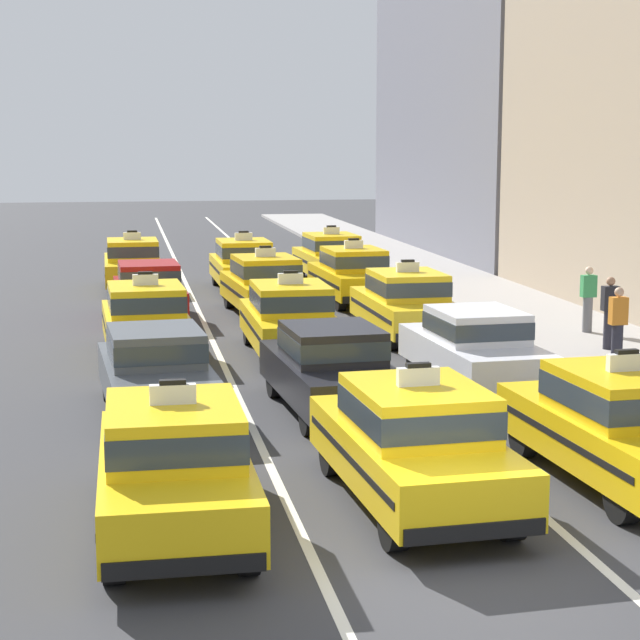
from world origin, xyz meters
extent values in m
plane|color=#353538|center=(0.00, 0.00, 0.00)|extent=(160.00, 160.00, 0.00)
cube|color=silver|center=(-1.60, 20.00, 0.00)|extent=(0.14, 80.00, 0.01)
cube|color=silver|center=(1.60, 20.00, 0.00)|extent=(0.14, 80.00, 0.01)
cube|color=#9E9993|center=(7.20, 15.00, 0.07)|extent=(4.00, 90.00, 0.15)
cube|color=slate|center=(12.20, 35.19, 10.58)|extent=(6.00, 18.61, 21.16)
cylinder|color=black|center=(-3.86, 3.82, 0.32)|extent=(0.24, 0.64, 0.64)
cylinder|color=black|center=(-2.39, 3.82, 0.32)|extent=(0.24, 0.64, 0.64)
cylinder|color=black|center=(-3.87, 0.76, 0.32)|extent=(0.24, 0.64, 0.64)
cylinder|color=black|center=(-2.39, 0.76, 0.32)|extent=(0.24, 0.64, 0.64)
cube|color=yellow|center=(-3.13, 2.29, 0.67)|extent=(1.80, 4.50, 0.70)
cube|color=black|center=(-3.13, 2.29, 0.72)|extent=(1.82, 4.14, 0.10)
cube|color=yellow|center=(-3.13, 2.14, 1.34)|extent=(1.60, 2.10, 0.64)
cube|color=#2D3842|center=(-3.13, 2.14, 1.34)|extent=(1.62, 2.12, 0.35)
cube|color=white|center=(-3.13, 2.14, 1.78)|extent=(0.56, 0.12, 0.24)
cube|color=black|center=(-3.13, 2.14, 1.93)|extent=(0.32, 0.11, 0.06)
cube|color=black|center=(-3.13, 4.50, 0.42)|extent=(1.71, 0.14, 0.20)
cube|color=black|center=(-3.13, 0.08, 0.42)|extent=(1.71, 0.14, 0.20)
cylinder|color=black|center=(-4.00, 9.57, 0.32)|extent=(0.29, 0.66, 0.64)
cylinder|color=black|center=(-2.56, 9.68, 0.32)|extent=(0.29, 0.66, 0.64)
cylinder|color=black|center=(-3.79, 6.74, 0.32)|extent=(0.29, 0.66, 0.64)
cylinder|color=black|center=(-2.35, 6.85, 0.32)|extent=(0.29, 0.66, 0.64)
cube|color=#4C5156|center=(-3.17, 8.21, 0.65)|extent=(2.07, 4.42, 0.66)
cube|color=#4C5156|center=(-3.16, 8.11, 1.28)|extent=(1.70, 2.01, 0.60)
cube|color=#2D3842|center=(-3.16, 8.11, 1.28)|extent=(1.72, 2.03, 0.33)
cylinder|color=black|center=(-4.03, 15.11, 0.32)|extent=(0.27, 0.65, 0.64)
cylinder|color=black|center=(-2.55, 15.18, 0.32)|extent=(0.27, 0.65, 0.64)
cylinder|color=black|center=(-3.88, 12.05, 0.32)|extent=(0.27, 0.65, 0.64)
cylinder|color=black|center=(-2.41, 12.12, 0.32)|extent=(0.27, 0.65, 0.64)
cube|color=yellow|center=(-3.22, 13.62, 0.67)|extent=(2.01, 4.58, 0.70)
cube|color=black|center=(-3.22, 13.62, 0.72)|extent=(2.01, 4.22, 0.10)
cube|color=yellow|center=(-3.21, 13.47, 1.34)|extent=(1.70, 2.17, 0.64)
cube|color=#2D3842|center=(-3.21, 13.47, 1.34)|extent=(1.72, 2.19, 0.35)
cube|color=white|center=(-3.21, 13.47, 1.78)|extent=(0.57, 0.15, 0.24)
cube|color=black|center=(-3.21, 13.47, 1.93)|extent=(0.32, 0.12, 0.06)
cube|color=black|center=(-3.32, 15.82, 0.42)|extent=(1.71, 0.22, 0.20)
cube|color=black|center=(-3.11, 11.41, 0.42)|extent=(1.71, 0.22, 0.20)
cylinder|color=black|center=(-3.80, 20.31, 0.32)|extent=(0.26, 0.65, 0.64)
cylinder|color=black|center=(-2.36, 20.37, 0.32)|extent=(0.26, 0.65, 0.64)
cylinder|color=black|center=(-3.69, 17.47, 0.32)|extent=(0.26, 0.65, 0.64)
cylinder|color=black|center=(-2.25, 17.53, 0.32)|extent=(0.26, 0.65, 0.64)
cube|color=maroon|center=(-3.02, 18.92, 0.65)|extent=(1.93, 4.37, 0.66)
cube|color=maroon|center=(-3.02, 18.82, 1.28)|extent=(1.63, 1.96, 0.60)
cube|color=#2D3842|center=(-3.02, 18.82, 1.28)|extent=(1.65, 1.98, 0.33)
cylinder|color=black|center=(-4.15, 26.79, 0.32)|extent=(0.25, 0.64, 0.64)
cylinder|color=black|center=(-2.68, 26.81, 0.32)|extent=(0.25, 0.64, 0.64)
cylinder|color=black|center=(-4.10, 23.73, 0.32)|extent=(0.25, 0.64, 0.64)
cylinder|color=black|center=(-2.63, 23.75, 0.32)|extent=(0.25, 0.64, 0.64)
cube|color=yellow|center=(-3.39, 25.27, 0.67)|extent=(1.87, 4.53, 0.70)
cube|color=black|center=(-3.39, 25.27, 0.72)|extent=(1.89, 4.17, 0.10)
cube|color=yellow|center=(-3.39, 25.12, 1.34)|extent=(1.63, 2.13, 0.64)
cube|color=#2D3842|center=(-3.39, 25.12, 1.34)|extent=(1.65, 2.15, 0.35)
cube|color=white|center=(-3.39, 25.12, 1.78)|extent=(0.56, 0.13, 0.24)
cube|color=black|center=(-3.39, 25.12, 1.93)|extent=(0.32, 0.12, 0.06)
cube|color=black|center=(-3.42, 27.48, 0.42)|extent=(1.71, 0.17, 0.20)
cube|color=black|center=(-3.35, 23.06, 0.42)|extent=(1.71, 0.17, 0.20)
cylinder|color=black|center=(-0.77, 4.23, 0.32)|extent=(0.28, 0.65, 0.64)
cylinder|color=black|center=(0.70, 4.32, 0.32)|extent=(0.28, 0.65, 0.64)
cylinder|color=black|center=(-0.60, 1.18, 0.32)|extent=(0.28, 0.65, 0.64)
cylinder|color=black|center=(0.87, 1.26, 0.32)|extent=(0.28, 0.65, 0.64)
cube|color=yellow|center=(0.05, 2.75, 0.67)|extent=(2.05, 4.59, 0.70)
cube|color=black|center=(0.05, 2.75, 0.72)|extent=(2.05, 4.23, 0.10)
cube|color=yellow|center=(0.06, 2.60, 1.34)|extent=(1.71, 2.19, 0.64)
cube|color=#2D3842|center=(0.06, 2.60, 1.34)|extent=(1.73, 2.21, 0.35)
cube|color=white|center=(0.06, 2.60, 1.78)|extent=(0.57, 0.15, 0.24)
cube|color=black|center=(0.06, 2.60, 1.93)|extent=(0.33, 0.13, 0.06)
cube|color=black|center=(-0.07, 4.95, 0.42)|extent=(1.72, 0.23, 0.20)
cube|color=black|center=(0.17, 0.54, 0.42)|extent=(1.72, 0.23, 0.20)
cylinder|color=black|center=(-0.91, 9.27, 0.32)|extent=(0.28, 0.65, 0.64)
cylinder|color=black|center=(0.53, 9.36, 0.32)|extent=(0.28, 0.65, 0.64)
cylinder|color=black|center=(-0.72, 6.44, 0.32)|extent=(0.28, 0.65, 0.64)
cylinder|color=black|center=(0.72, 6.53, 0.32)|extent=(0.28, 0.65, 0.64)
cube|color=black|center=(-0.10, 7.90, 0.65)|extent=(2.03, 4.40, 0.66)
cube|color=black|center=(-0.09, 7.80, 1.28)|extent=(1.68, 2.00, 0.60)
cube|color=#2D3842|center=(-0.09, 7.80, 1.28)|extent=(1.70, 2.02, 0.33)
cylinder|color=black|center=(-0.77, 14.78, 0.32)|extent=(0.24, 0.64, 0.64)
cylinder|color=black|center=(0.71, 14.79, 0.32)|extent=(0.24, 0.64, 0.64)
cylinder|color=black|center=(-0.75, 11.72, 0.32)|extent=(0.24, 0.64, 0.64)
cylinder|color=black|center=(0.72, 11.73, 0.32)|extent=(0.24, 0.64, 0.64)
cube|color=yellow|center=(-0.02, 13.25, 0.67)|extent=(1.82, 4.51, 0.70)
cube|color=black|center=(-0.02, 13.25, 0.72)|extent=(1.84, 4.15, 0.10)
cube|color=yellow|center=(-0.02, 13.10, 1.34)|extent=(1.61, 2.11, 0.64)
cube|color=#2D3842|center=(-0.02, 13.10, 1.34)|extent=(1.63, 2.13, 0.35)
cube|color=white|center=(-0.02, 13.10, 1.78)|extent=(0.56, 0.12, 0.24)
cube|color=black|center=(-0.02, 13.10, 1.93)|extent=(0.32, 0.11, 0.06)
cube|color=black|center=(-0.03, 15.46, 0.42)|extent=(1.71, 0.15, 0.20)
cube|color=black|center=(-0.01, 11.04, 0.42)|extent=(1.71, 0.15, 0.20)
cylinder|color=black|center=(-0.67, 20.69, 0.32)|extent=(0.29, 0.66, 0.64)
cylinder|color=black|center=(0.80, 20.80, 0.32)|extent=(0.29, 0.66, 0.64)
cylinder|color=black|center=(-0.45, 17.64, 0.32)|extent=(0.29, 0.66, 0.64)
cylinder|color=black|center=(1.02, 17.75, 0.32)|extent=(0.29, 0.66, 0.64)
cube|color=yellow|center=(0.17, 19.22, 0.67)|extent=(2.12, 4.62, 0.70)
cube|color=black|center=(0.17, 19.22, 0.72)|extent=(2.12, 4.26, 0.10)
cube|color=yellow|center=(0.18, 19.07, 1.34)|extent=(1.75, 2.21, 0.64)
cube|color=#2D3842|center=(0.18, 19.07, 1.34)|extent=(1.77, 2.23, 0.35)
cube|color=white|center=(0.18, 19.07, 1.78)|extent=(0.57, 0.16, 0.24)
cube|color=black|center=(0.18, 19.07, 1.93)|extent=(0.33, 0.13, 0.06)
cube|color=black|center=(0.01, 21.43, 0.42)|extent=(1.72, 0.26, 0.20)
cube|color=black|center=(0.34, 17.02, 0.42)|extent=(1.72, 0.26, 0.20)
cylinder|color=black|center=(-0.61, 25.96, 0.32)|extent=(0.25, 0.64, 0.64)
cylinder|color=black|center=(0.86, 25.98, 0.32)|extent=(0.25, 0.64, 0.64)
cylinder|color=black|center=(-0.57, 22.90, 0.32)|extent=(0.25, 0.64, 0.64)
cylinder|color=black|center=(0.91, 22.92, 0.32)|extent=(0.25, 0.64, 0.64)
cube|color=yellow|center=(0.15, 24.44, 0.67)|extent=(1.87, 4.53, 0.70)
cube|color=black|center=(0.15, 24.44, 0.72)|extent=(1.88, 4.17, 0.10)
cube|color=yellow|center=(0.15, 24.29, 1.34)|extent=(1.63, 2.12, 0.64)
cube|color=#2D3842|center=(0.15, 24.29, 1.34)|extent=(1.65, 2.14, 0.35)
cube|color=white|center=(0.15, 24.29, 1.78)|extent=(0.56, 0.13, 0.24)
cube|color=black|center=(0.15, 24.29, 1.93)|extent=(0.32, 0.11, 0.06)
cube|color=black|center=(0.11, 26.65, 0.42)|extent=(1.71, 0.17, 0.20)
cube|color=black|center=(0.18, 22.23, 0.42)|extent=(1.71, 0.17, 0.20)
cylinder|color=black|center=(2.31, 4.62, 0.32)|extent=(0.28, 0.65, 0.64)
cylinder|color=black|center=(3.78, 4.71, 0.32)|extent=(0.28, 0.65, 0.64)
cylinder|color=black|center=(2.48, 1.57, 0.32)|extent=(0.28, 0.65, 0.64)
cube|color=yellow|center=(3.13, 3.14, 0.67)|extent=(2.05, 4.60, 0.70)
cube|color=black|center=(3.13, 3.14, 0.72)|extent=(2.05, 4.24, 0.10)
cube|color=yellow|center=(3.14, 2.99, 1.34)|extent=(1.72, 2.19, 0.64)
cube|color=#2D3842|center=(3.14, 2.99, 1.34)|extent=(1.74, 2.21, 0.35)
cube|color=white|center=(3.14, 2.99, 1.78)|extent=(0.57, 0.15, 0.24)
cube|color=black|center=(3.14, 2.99, 1.93)|extent=(0.33, 0.13, 0.06)
cube|color=black|center=(3.00, 5.34, 0.42)|extent=(1.72, 0.24, 0.20)
cylinder|color=black|center=(2.25, 10.71, 0.32)|extent=(0.27, 0.65, 0.64)
cylinder|color=black|center=(3.69, 10.79, 0.32)|extent=(0.27, 0.65, 0.64)
cylinder|color=black|center=(2.40, 7.88, 0.32)|extent=(0.27, 0.65, 0.64)
cylinder|color=black|center=(3.84, 7.96, 0.32)|extent=(0.27, 0.65, 0.64)
cube|color=silver|center=(3.04, 9.34, 0.65)|extent=(1.99, 4.39, 0.66)
cube|color=silver|center=(3.05, 9.24, 1.28)|extent=(1.66, 1.98, 0.60)
cube|color=#2D3842|center=(3.05, 9.24, 1.28)|extent=(1.68, 2.00, 0.33)
cylinder|color=black|center=(2.37, 16.54, 0.32)|extent=(0.25, 0.64, 0.64)
cylinder|color=black|center=(3.85, 16.57, 0.32)|extent=(0.25, 0.64, 0.64)
cylinder|color=black|center=(2.42, 13.48, 0.32)|extent=(0.25, 0.64, 0.64)
cylinder|color=black|center=(3.90, 13.51, 0.32)|extent=(0.25, 0.64, 0.64)
cube|color=yellow|center=(3.14, 15.03, 0.67)|extent=(1.88, 4.53, 0.70)
cube|color=black|center=(3.14, 15.03, 0.72)|extent=(1.89, 4.17, 0.10)
cube|color=yellow|center=(3.14, 14.88, 1.34)|extent=(1.64, 2.13, 0.64)
cube|color=#2D3842|center=(3.14, 14.88, 1.34)|extent=(1.66, 2.15, 0.35)
cube|color=white|center=(3.14, 14.88, 1.78)|extent=(0.56, 0.13, 0.24)
cube|color=black|center=(3.14, 14.88, 1.93)|extent=(0.32, 0.12, 0.06)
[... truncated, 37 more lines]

